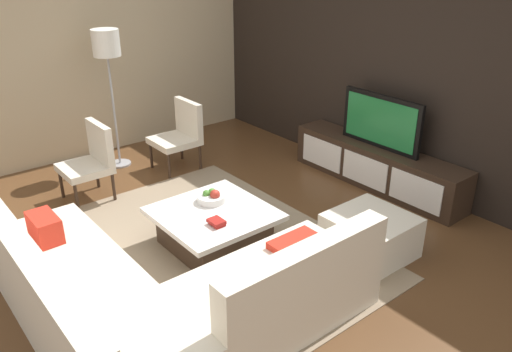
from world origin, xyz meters
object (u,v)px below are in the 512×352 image
accent_chair_near (92,157)px  television (381,121)px  book_stack (217,222)px  floor_lamp (107,51)px  media_console (376,166)px  ottoman (370,236)px  fruit_bowl (212,197)px  sectional_couch (155,294)px  coffee_table (214,228)px  accent_chair_far (181,131)px

accent_chair_near → television: bearing=62.9°
television → book_stack: 2.46m
accent_chair_near → floor_lamp: 1.37m
media_console → ottoman: 1.56m
television → accent_chair_near: (-1.84, -2.75, -0.32)m
ottoman → book_stack: 1.44m
media_console → fruit_bowl: 2.22m
floor_lamp → book_stack: bearing=-6.4°
floor_lamp → fruit_bowl: size_ratio=6.26×
accent_chair_near → sectional_couch: bearing=-6.0°
fruit_bowl → book_stack: size_ratio=1.86×
sectional_couch → ottoman: sectional_couch is taller
sectional_couch → accent_chair_near: accent_chair_near is taller
sectional_couch → ottoman: size_ratio=3.59×
accent_chair_near → floor_lamp: (-0.70, 0.63, 1.00)m
television → ottoman: bearing=-53.1°
floor_lamp → ottoman: 3.81m
book_stack → ottoman: bearing=55.4°
floor_lamp → ottoman: size_ratio=2.50×
coffee_table → book_stack: book_stack is taller
coffee_table → floor_lamp: (-2.44, 0.18, 1.29)m
book_stack → fruit_bowl: bearing=150.9°
sectional_couch → accent_chair_near: (-2.37, 0.53, 0.22)m
floor_lamp → accent_chair_far: bearing=46.3°
fruit_bowl → book_stack: (0.40, -0.22, -0.02)m
media_console → television: size_ratio=2.12×
television → fruit_bowl: bearing=-97.2°
coffee_table → ottoman: bearing=45.4°
accent_chair_far → accent_chair_near: bearing=-89.7°
fruit_bowl → book_stack: fruit_bowl is taller
sectional_couch → coffee_table: size_ratio=2.46×
fruit_bowl → television: bearing=82.8°
media_console → accent_chair_far: 2.48m
accent_chair_far → coffee_table: bearing=-28.1°
floor_lamp → coffee_table: bearing=-4.1°
television → book_stack: (0.13, -2.42, -0.40)m
television → sectional_couch: bearing=-80.8°
ottoman → floor_lamp: bearing=-165.9°
coffee_table → accent_chair_far: accent_chair_far is taller
floor_lamp → television: bearing=39.8°
sectional_couch → accent_chair_far: size_ratio=2.89×
accent_chair_near → accent_chair_far: 1.24m
sectional_couch → accent_chair_near: bearing=167.4°
media_console → floor_lamp: floor_lamp is taller
ottoman → book_stack: bearing=-124.6°
coffee_table → book_stack: 0.33m
television → accent_chair_far: size_ratio=1.24×
accent_chair_near → ottoman: accent_chair_near is taller
television → floor_lamp: (-2.54, -2.12, 0.68)m
television → accent_chair_far: (-1.96, -1.51, -0.33)m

